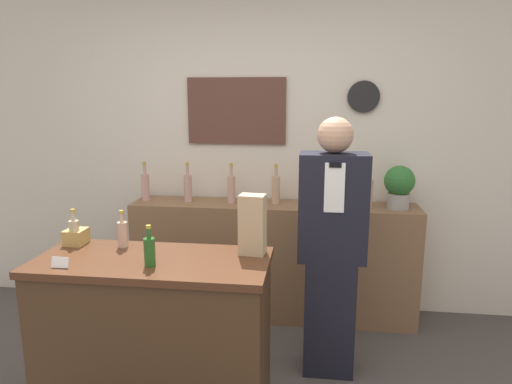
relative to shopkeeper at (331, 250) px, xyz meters
The scene contains 17 objects.
back_wall 1.25m from the shopkeeper, 121.98° to the left, with size 5.20×0.09×2.70m.
back_shelf 0.90m from the shopkeeper, 121.08° to the left, with size 2.23×0.38×0.93m.
display_counter 1.16m from the shopkeeper, 152.05° to the right, with size 1.26×0.56×0.90m.
shopkeeper is the anchor object (origin of this frame).
potted_plant 0.91m from the shopkeeper, 53.49° to the left, with size 0.23×0.23×0.32m.
paper_bag 0.63m from the shopkeeper, 140.36° to the right, with size 0.15×0.12×0.33m.
price_card_left 1.56m from the shopkeeper, 153.21° to the right, with size 0.09×0.02×0.06m.
gift_box 1.54m from the shopkeeper, 167.47° to the right, with size 0.11×0.13×0.09m.
counter_bottle_0 1.54m from the shopkeeper, 166.69° to the right, with size 0.06×0.06×0.22m.
counter_bottle_1 1.26m from the shopkeeper, 163.87° to the right, with size 0.06×0.06×0.22m.
counter_bottle_2 1.14m from the shopkeeper, 146.70° to the right, with size 0.06×0.06×0.22m.
shelf_bottle_0 1.64m from the shopkeeper, 153.99° to the left, with size 0.06×0.06×0.31m.
shelf_bottle_1 1.34m from the shopkeeper, 147.14° to the left, with size 0.06×0.06×0.31m.
shelf_bottle_2 1.07m from the shopkeeper, 136.76° to the left, with size 0.06×0.06×0.31m.
shelf_bottle_3 0.87m from the shopkeeper, 119.41° to the left, with size 0.06×0.06×0.31m.
shelf_bottle_4 0.74m from the shopkeeper, 94.90° to the left, with size 0.06×0.06×0.31m.
shelf_bottle_5 0.79m from the shopkeeper, 67.24° to the left, with size 0.06×0.06×0.31m.
Camera 1 is at (0.48, -1.70, 1.76)m, focal length 32.00 mm.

